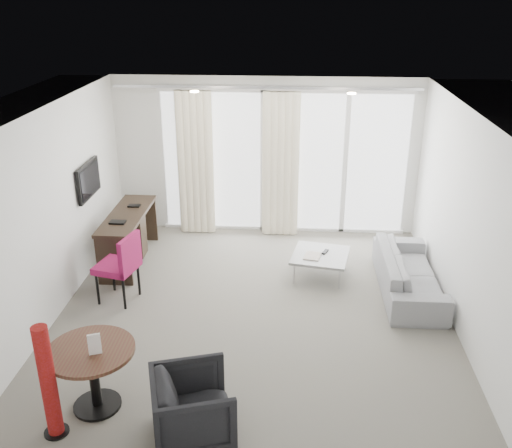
# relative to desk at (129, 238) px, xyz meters

# --- Properties ---
(floor) EXTENTS (5.00, 6.00, 0.00)m
(floor) POSITION_rel_desk_xyz_m (2.00, -1.63, -0.38)
(floor) COLOR #69665B
(floor) RESTS_ON ground
(ceiling) EXTENTS (5.00, 6.00, 0.00)m
(ceiling) POSITION_rel_desk_xyz_m (2.00, -1.63, 2.22)
(ceiling) COLOR white
(ceiling) RESTS_ON ground
(wall_left) EXTENTS (0.00, 6.00, 2.60)m
(wall_left) POSITION_rel_desk_xyz_m (-0.50, -1.63, 0.92)
(wall_left) COLOR silver
(wall_left) RESTS_ON ground
(wall_right) EXTENTS (0.00, 6.00, 2.60)m
(wall_right) POSITION_rel_desk_xyz_m (4.50, -1.63, 0.92)
(wall_right) COLOR silver
(wall_right) RESTS_ON ground
(wall_front) EXTENTS (5.00, 0.00, 2.60)m
(wall_front) POSITION_rel_desk_xyz_m (2.00, -4.63, 0.92)
(wall_front) COLOR silver
(wall_front) RESTS_ON ground
(window_panel) EXTENTS (4.00, 0.02, 2.38)m
(window_panel) POSITION_rel_desk_xyz_m (2.30, 1.36, 0.82)
(window_panel) COLOR white
(window_panel) RESTS_ON ground
(window_frame) EXTENTS (4.10, 0.06, 2.44)m
(window_frame) POSITION_rel_desk_xyz_m (2.30, 1.34, 0.82)
(window_frame) COLOR white
(window_frame) RESTS_ON ground
(curtain_left) EXTENTS (0.60, 0.20, 2.38)m
(curtain_left) POSITION_rel_desk_xyz_m (0.85, 1.19, 0.82)
(curtain_left) COLOR #F7EBCA
(curtain_left) RESTS_ON ground
(curtain_right) EXTENTS (0.60, 0.20, 2.38)m
(curtain_right) POSITION_rel_desk_xyz_m (2.25, 1.19, 0.82)
(curtain_right) COLOR #F7EBCA
(curtain_right) RESTS_ON ground
(curtain_track) EXTENTS (4.80, 0.04, 0.04)m
(curtain_track) POSITION_rel_desk_xyz_m (2.00, 1.19, 2.07)
(curtain_track) COLOR #B2B2B7
(curtain_track) RESTS_ON ceiling
(downlight_a) EXTENTS (0.12, 0.12, 0.02)m
(downlight_a) POSITION_rel_desk_xyz_m (1.10, -0.03, 2.21)
(downlight_a) COLOR #FFE0B2
(downlight_a) RESTS_ON ceiling
(downlight_b) EXTENTS (0.12, 0.12, 0.02)m
(downlight_b) POSITION_rel_desk_xyz_m (3.20, -0.03, 2.21)
(downlight_b) COLOR #FFE0B2
(downlight_b) RESTS_ON ceiling
(desk) EXTENTS (0.51, 1.64, 0.77)m
(desk) POSITION_rel_desk_xyz_m (0.00, 0.00, 0.00)
(desk) COLOR black
(desk) RESTS_ON floor
(tv) EXTENTS (0.05, 0.80, 0.50)m
(tv) POSITION_rel_desk_xyz_m (-0.45, -0.18, 0.97)
(tv) COLOR black
(tv) RESTS_ON wall_left
(desk_chair) EXTENTS (0.63, 0.60, 0.96)m
(desk_chair) POSITION_rel_desk_xyz_m (0.17, -1.16, 0.10)
(desk_chair) COLOR maroon
(desk_chair) RESTS_ON floor
(round_table) EXTENTS (1.09, 1.09, 0.69)m
(round_table) POSITION_rel_desk_xyz_m (0.55, -3.25, -0.04)
(round_table) COLOR #46291B
(round_table) RESTS_ON floor
(menu_card) EXTENTS (0.12, 0.06, 0.22)m
(menu_card) POSITION_rel_desk_xyz_m (0.63, -3.32, 0.34)
(menu_card) COLOR white
(menu_card) RESTS_ON round_table
(red_lamp) EXTENTS (0.26, 0.26, 1.18)m
(red_lamp) POSITION_rel_desk_xyz_m (0.29, -3.64, 0.20)
(red_lamp) COLOR maroon
(red_lamp) RESTS_ON floor
(tub_armchair) EXTENTS (0.91, 0.90, 0.67)m
(tub_armchair) POSITION_rel_desk_xyz_m (1.60, -3.59, -0.05)
(tub_armchair) COLOR black
(tub_armchair) RESTS_ON floor
(coffee_table) EXTENTS (0.91, 0.91, 0.35)m
(coffee_table) POSITION_rel_desk_xyz_m (2.88, -0.30, -0.21)
(coffee_table) COLOR gray
(coffee_table) RESTS_ON floor
(remote) EXTENTS (0.12, 0.18, 0.02)m
(remote) POSITION_rel_desk_xyz_m (2.95, -0.24, -0.02)
(remote) COLOR black
(remote) RESTS_ON coffee_table
(magazine) EXTENTS (0.24, 0.29, 0.01)m
(magazine) POSITION_rel_desk_xyz_m (2.76, -0.39, -0.02)
(magazine) COLOR gray
(magazine) RESTS_ON coffee_table
(sofa) EXTENTS (0.75, 1.92, 0.56)m
(sofa) POSITION_rel_desk_xyz_m (4.08, -0.66, -0.10)
(sofa) COLOR gray
(sofa) RESTS_ON floor
(terrace_slab) EXTENTS (5.60, 3.00, 0.12)m
(terrace_slab) POSITION_rel_desk_xyz_m (2.30, 2.87, -0.44)
(terrace_slab) COLOR #4D4D50
(terrace_slab) RESTS_ON ground
(rattan_chair_a) EXTENTS (0.71, 0.71, 0.84)m
(rattan_chair_a) POSITION_rel_desk_xyz_m (3.40, 3.20, 0.04)
(rattan_chair_a) COLOR brown
(rattan_chair_a) RESTS_ON terrace_slab
(rattan_chair_b) EXTENTS (0.59, 0.59, 0.81)m
(rattan_chair_b) POSITION_rel_desk_xyz_m (4.04, 2.46, 0.02)
(rattan_chair_b) COLOR brown
(rattan_chair_b) RESTS_ON terrace_slab
(rattan_table) EXTENTS (0.57, 0.57, 0.53)m
(rattan_table) POSITION_rel_desk_xyz_m (2.91, 1.97, -0.12)
(rattan_table) COLOR brown
(rattan_table) RESTS_ON terrace_slab
(balustrade) EXTENTS (5.50, 0.06, 1.05)m
(balustrade) POSITION_rel_desk_xyz_m (2.30, 4.32, 0.12)
(balustrade) COLOR #B2B2B7
(balustrade) RESTS_ON terrace_slab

